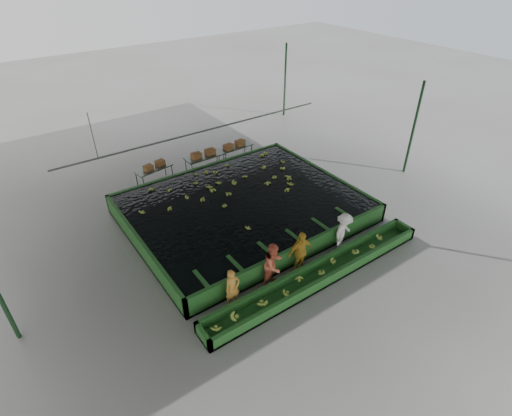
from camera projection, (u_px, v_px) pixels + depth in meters
ground at (263, 232)px, 17.51m from camera, size 80.00×80.00×0.00m
shed_roof at (264, 124)px, 14.74m from camera, size 20.00×22.00×0.04m
shed_posts at (263, 183)px, 16.13m from camera, size 20.00×22.00×5.00m
flotation_tank at (243, 208)px, 18.28m from camera, size 10.00×8.00×0.90m
tank_water at (243, 201)px, 18.06m from camera, size 9.70×7.70×0.00m
sorting_trough at (319, 274)px, 14.93m from camera, size 10.00×1.00×0.50m
cableway_rail at (202, 131)px, 19.25m from camera, size 0.08×0.08×14.00m
rail_hanger_left at (93, 136)px, 16.29m from camera, size 0.04×0.04×2.00m
rail_hanger_right at (284, 92)px, 21.09m from camera, size 0.04×0.04×2.00m
worker_a at (233, 288)px, 13.60m from camera, size 0.57×0.37×1.54m
worker_b at (274, 265)px, 14.36m from camera, size 1.07×0.94×1.85m
worker_c at (300, 252)px, 14.97m from camera, size 1.10×0.54×1.81m
worker_d at (343, 232)px, 16.09m from camera, size 1.27×0.99×1.73m
packing_table_left at (155, 175)px, 20.87m from camera, size 2.04×1.09×0.88m
packing_table_mid at (205, 164)px, 21.85m from camera, size 2.18×0.88×0.99m
packing_table_right at (235, 153)px, 23.01m from camera, size 2.02×0.86×0.91m
box_stack_left at (155, 167)px, 20.67m from camera, size 1.26×0.62×0.26m
box_stack_mid at (203, 156)px, 21.51m from camera, size 1.38×0.39×0.30m
box_stack_right at (234, 147)px, 22.64m from camera, size 1.40×0.51×0.30m
floating_bananas at (234, 193)px, 18.60m from camera, size 8.31×5.67×0.11m
trough_bananas at (319, 271)px, 14.85m from camera, size 9.21×0.61×0.12m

